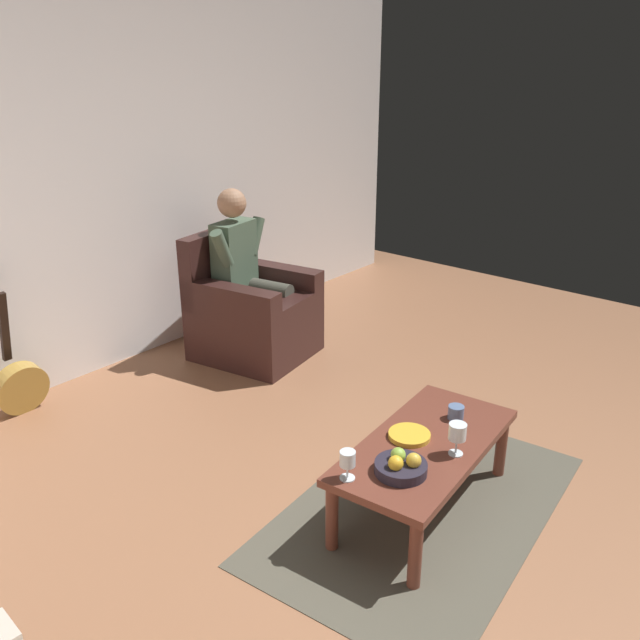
% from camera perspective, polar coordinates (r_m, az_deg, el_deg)
% --- Properties ---
extents(ground_plane, '(7.54, 7.54, 0.00)m').
position_cam_1_polar(ground_plane, '(3.43, 14.42, -17.91)').
color(ground_plane, '#8E5D40').
extents(wall_back, '(6.68, 0.06, 2.70)m').
position_cam_1_polar(wall_back, '(4.86, -19.16, 11.08)').
color(wall_back, silver).
rests_on(wall_back, ground).
extents(rug, '(1.90, 1.29, 0.01)m').
position_cam_1_polar(rug, '(3.58, 8.63, -15.45)').
color(rug, '#4D493C').
rests_on(rug, ground).
extents(armchair, '(0.85, 0.90, 0.93)m').
position_cam_1_polar(armchair, '(5.07, -5.93, 0.57)').
color(armchair, '#331B19').
rests_on(armchair, ground).
extents(person_seated, '(0.61, 0.61, 1.26)m').
position_cam_1_polar(person_seated, '(4.96, -6.13, 4.29)').
color(person_seated, '#485C48').
rests_on(person_seated, ground).
extents(coffee_table, '(1.15, 0.62, 0.39)m').
position_cam_1_polar(coffee_table, '(3.39, 8.95, -11.00)').
color(coffee_table, brown).
rests_on(coffee_table, ground).
extents(guitar, '(0.34, 0.23, 0.94)m').
position_cam_1_polar(guitar, '(4.68, -24.21, -4.86)').
color(guitar, '#AF8739').
rests_on(guitar, ground).
extents(wine_glass_near, '(0.08, 0.08, 0.16)m').
position_cam_1_polar(wine_glass_near, '(3.24, 11.60, -9.44)').
color(wine_glass_near, silver).
rests_on(wine_glass_near, coffee_table).
extents(wine_glass_far, '(0.07, 0.07, 0.14)m').
position_cam_1_polar(wine_glass_far, '(3.02, 2.36, -11.86)').
color(wine_glass_far, silver).
rests_on(wine_glass_far, coffee_table).
extents(fruit_bowl, '(0.24, 0.24, 0.11)m').
position_cam_1_polar(fruit_bowl, '(3.11, 6.92, -12.20)').
color(fruit_bowl, '#24202C').
rests_on(fruit_bowl, coffee_table).
extents(decorative_dish, '(0.21, 0.21, 0.02)m').
position_cam_1_polar(decorative_dish, '(3.38, 7.60, -9.69)').
color(decorative_dish, gold).
rests_on(decorative_dish, coffee_table).
extents(candle_jar, '(0.08, 0.08, 0.07)m').
position_cam_1_polar(candle_jar, '(3.57, 11.49, -7.70)').
color(candle_jar, slate).
rests_on(candle_jar, coffee_table).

